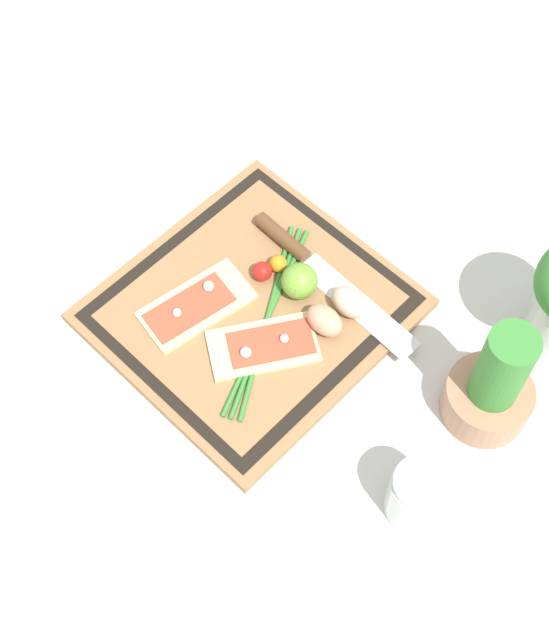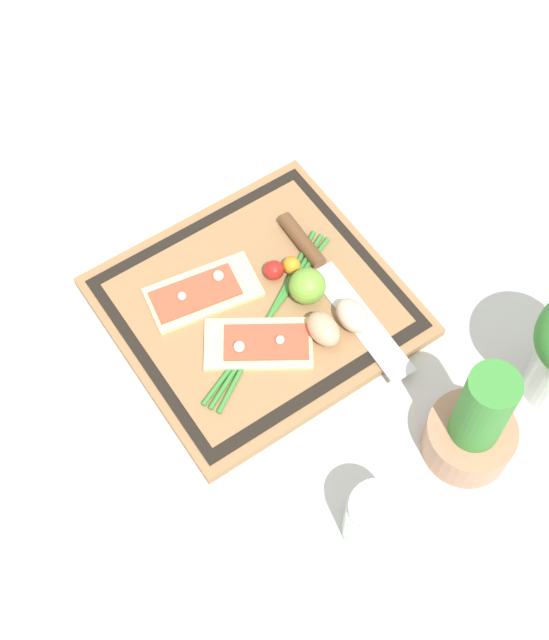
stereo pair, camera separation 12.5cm
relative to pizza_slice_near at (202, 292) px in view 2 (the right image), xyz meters
name	(u,v)px [view 2 (the right image)]	position (x,y,z in m)	size (l,w,h in m)	color
ground_plane	(257,310)	(-0.06, 0.06, -0.03)	(6.00, 6.00, 0.00)	silver
cutting_board	(256,306)	(-0.06, 0.06, -0.02)	(0.40, 0.38, 0.02)	#997047
pizza_slice_near	(202,292)	(0.00, 0.00, 0.00)	(0.17, 0.11, 0.02)	beige
pizza_slice_far	(260,344)	(-0.02, 0.12, 0.00)	(0.17, 0.15, 0.02)	beige
knife	(322,267)	(-0.17, 0.06, 0.00)	(0.05, 0.31, 0.02)	silver
egg_brown	(324,329)	(-0.11, 0.16, 0.01)	(0.04, 0.06, 0.04)	tan
egg_pink	(352,316)	(-0.15, 0.16, 0.01)	(0.04, 0.06, 0.04)	beige
lime	(307,286)	(-0.12, 0.09, 0.02)	(0.05, 0.05, 0.05)	#70A838
cherry_tomato_red	(274,270)	(-0.10, 0.03, 0.01)	(0.03, 0.03, 0.03)	red
cherry_tomato_yellow	(292,265)	(-0.13, 0.04, 0.01)	(0.03, 0.03, 0.03)	orange
scallion_bunch	(271,316)	(-0.06, 0.09, 0.00)	(0.30, 0.18, 0.01)	#388433
herb_pot	(474,427)	(-0.17, 0.39, 0.04)	(0.12, 0.12, 0.20)	#AD7A5B
sauce_jar	(374,520)	(0.00, 0.41, 0.01)	(0.08, 0.08, 0.10)	silver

